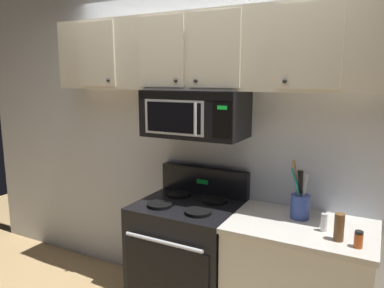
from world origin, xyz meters
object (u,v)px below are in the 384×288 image
object	(u,v)px
salt_shaker	(324,223)
spice_jar	(359,239)
pepper_mill	(339,227)
utensil_crock_blue	(300,203)
over_range_microwave	(195,113)
stove_range	(188,257)

from	to	relation	value
salt_shaker	spice_jar	bearing A→B (deg)	-34.50
salt_shaker	pepper_mill	xyz separation A→B (m)	(0.10, -0.10, 0.03)
utensil_crock_blue	spice_jar	size ratio (longest dim) A/B	4.11
over_range_microwave	pepper_mill	size ratio (longest dim) A/B	4.61
pepper_mill	spice_jar	distance (m)	0.12
stove_range	spice_jar	size ratio (longest dim) A/B	11.47
utensil_crock_blue	pepper_mill	world-z (taller)	utensil_crock_blue
stove_range	utensil_crock_blue	distance (m)	0.97
over_range_microwave	utensil_crock_blue	world-z (taller)	over_range_microwave
utensil_crock_blue	spice_jar	xyz separation A→B (m)	(0.39, -0.29, -0.06)
pepper_mill	spice_jar	xyz separation A→B (m)	(0.11, -0.04, -0.03)
stove_range	over_range_microwave	size ratio (longest dim) A/B	1.47
salt_shaker	pepper_mill	distance (m)	0.14
over_range_microwave	pepper_mill	xyz separation A→B (m)	(1.08, -0.26, -0.59)
salt_shaker	pepper_mill	bearing A→B (deg)	-45.61
pepper_mill	spice_jar	bearing A→B (deg)	-21.36
stove_range	spice_jar	distance (m)	1.30
pepper_mill	spice_jar	size ratio (longest dim) A/B	1.69
utensil_crock_blue	salt_shaker	world-z (taller)	utensil_crock_blue
utensil_crock_blue	pepper_mill	bearing A→B (deg)	-42.04
stove_range	pepper_mill	world-z (taller)	stove_range
salt_shaker	over_range_microwave	bearing A→B (deg)	170.69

